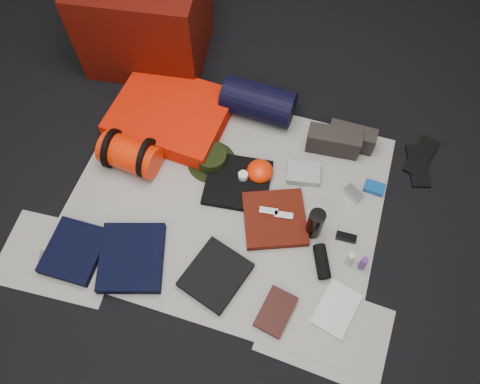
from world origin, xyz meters
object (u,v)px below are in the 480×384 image
(red_cabinet, at_px, (145,16))
(navy_duffel, at_px, (258,102))
(stuff_sack, at_px, (130,155))
(compact_camera, at_px, (353,193))
(paperback_book, at_px, (276,312))
(water_bottle, at_px, (315,224))
(sleeping_pad, at_px, (171,114))

(red_cabinet, distance_m, navy_duffel, 0.84)
(stuff_sack, xyz_separation_m, compact_camera, (1.19, 0.17, -0.07))
(compact_camera, bearing_deg, paperback_book, -75.60)
(stuff_sack, distance_m, compact_camera, 1.21)
(compact_camera, bearing_deg, red_cabinet, -172.77)
(navy_duffel, bearing_deg, water_bottle, -50.96)
(red_cabinet, height_order, sleeping_pad, red_cabinet)
(sleeping_pad, distance_m, navy_duffel, 0.50)
(red_cabinet, xyz_separation_m, sleeping_pad, (0.31, -0.47, -0.22))
(paperback_book, bearing_deg, water_bottle, 91.92)
(red_cabinet, bearing_deg, compact_camera, -33.01)
(navy_duffel, xyz_separation_m, compact_camera, (0.63, -0.37, -0.09))
(paperback_book, bearing_deg, red_cabinet, 141.77)
(red_cabinet, xyz_separation_m, compact_camera, (1.41, -0.64, -0.26))
(red_cabinet, xyz_separation_m, stuff_sack, (0.22, -0.81, -0.19))
(stuff_sack, bearing_deg, red_cabinet, 105.06)
(navy_duffel, distance_m, compact_camera, 0.74)
(compact_camera, height_order, paperback_book, compact_camera)
(paperback_book, bearing_deg, stuff_sack, 160.99)
(sleeping_pad, bearing_deg, red_cabinet, 123.83)
(sleeping_pad, relative_size, stuff_sack, 2.01)
(stuff_sack, relative_size, paperback_book, 1.47)
(sleeping_pad, bearing_deg, water_bottle, -25.09)
(red_cabinet, relative_size, navy_duffel, 1.69)
(water_bottle, height_order, compact_camera, water_bottle)
(red_cabinet, height_order, paperback_book, red_cabinet)
(stuff_sack, height_order, navy_duffel, navy_duffel)
(navy_duffel, relative_size, water_bottle, 2.00)
(red_cabinet, height_order, stuff_sack, red_cabinet)
(compact_camera, bearing_deg, stuff_sack, -140.27)
(stuff_sack, bearing_deg, paperback_book, -29.73)
(water_bottle, bearing_deg, red_cabinet, 144.10)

